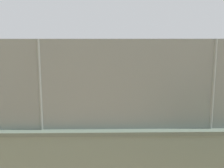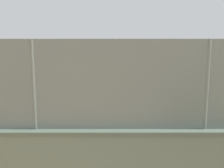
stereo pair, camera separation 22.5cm
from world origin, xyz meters
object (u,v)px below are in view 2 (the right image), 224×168
player_crossing_court (110,71)px  player_baseline_waiting (217,70)px  player_near_wall_returning (44,71)px  sports_ball (119,89)px

player_crossing_court → player_baseline_waiting: player_crossing_court is taller
player_near_wall_returning → player_baseline_waiting: bearing=-178.1°
player_crossing_court → player_baseline_waiting: (-6.46, -0.53, -0.02)m
player_crossing_court → player_near_wall_returning: 4.00m
player_baseline_waiting → player_near_wall_returning: player_baseline_waiting is taller
player_crossing_court → player_near_wall_returning: size_ratio=1.07×
sports_ball → player_baseline_waiting: bearing=-165.4°
player_baseline_waiting → sports_ball: bearing=14.6°
player_near_wall_returning → sports_ball: size_ratio=19.16×
player_baseline_waiting → player_crossing_court: bearing=4.7°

